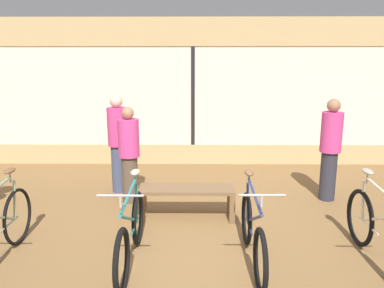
{
  "coord_description": "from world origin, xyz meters",
  "views": [
    {
      "loc": [
        0.06,
        -4.26,
        2.29
      ],
      "look_at": [
        0.0,
        1.77,
        0.95
      ],
      "focal_mm": 35.0,
      "sensor_mm": 36.0,
      "label": 1
    }
  ],
  "objects_px": {
    "display_bench": "(186,193)",
    "bicycle_left": "(131,233)",
    "customer_by_window": "(129,153)",
    "bicycle_right": "(253,233)",
    "customer_near_rack": "(330,148)",
    "bicycle_far_right": "(380,233)",
    "customer_mid_floor": "(118,142)"
  },
  "relations": [
    {
      "from": "bicycle_right",
      "to": "customer_near_rack",
      "type": "bearing_deg",
      "value": 52.77
    },
    {
      "from": "bicycle_right",
      "to": "customer_by_window",
      "type": "xyz_separation_m",
      "value": [
        -1.73,
        1.94,
        0.46
      ]
    },
    {
      "from": "bicycle_right",
      "to": "display_bench",
      "type": "distance_m",
      "value": 1.5
    },
    {
      "from": "bicycle_left",
      "to": "bicycle_far_right",
      "type": "relative_size",
      "value": 0.98
    },
    {
      "from": "bicycle_right",
      "to": "customer_by_window",
      "type": "height_order",
      "value": "customer_by_window"
    },
    {
      "from": "bicycle_left",
      "to": "bicycle_far_right",
      "type": "xyz_separation_m",
      "value": [
        2.81,
        -0.01,
        0.02
      ]
    },
    {
      "from": "bicycle_left",
      "to": "bicycle_far_right",
      "type": "distance_m",
      "value": 2.81
    },
    {
      "from": "bicycle_left",
      "to": "bicycle_right",
      "type": "height_order",
      "value": "bicycle_left"
    },
    {
      "from": "bicycle_right",
      "to": "customer_near_rack",
      "type": "distance_m",
      "value": 2.64
    },
    {
      "from": "customer_by_window",
      "to": "customer_mid_floor",
      "type": "relative_size",
      "value": 0.92
    },
    {
      "from": "customer_mid_floor",
      "to": "bicycle_right",
      "type": "bearing_deg",
      "value": -50.46
    },
    {
      "from": "bicycle_far_right",
      "to": "customer_mid_floor",
      "type": "bearing_deg",
      "value": 144.21
    },
    {
      "from": "bicycle_left",
      "to": "bicycle_far_right",
      "type": "height_order",
      "value": "bicycle_far_right"
    },
    {
      "from": "bicycle_far_right",
      "to": "customer_mid_floor",
      "type": "distance_m",
      "value": 4.27
    },
    {
      "from": "customer_near_rack",
      "to": "customer_mid_floor",
      "type": "xyz_separation_m",
      "value": [
        -3.58,
        0.38,
        0.02
      ]
    },
    {
      "from": "bicycle_left",
      "to": "display_bench",
      "type": "height_order",
      "value": "bicycle_left"
    },
    {
      "from": "display_bench",
      "to": "customer_by_window",
      "type": "height_order",
      "value": "customer_by_window"
    },
    {
      "from": "display_bench",
      "to": "customer_mid_floor",
      "type": "xyz_separation_m",
      "value": [
        -1.23,
        1.17,
        0.52
      ]
    },
    {
      "from": "display_bench",
      "to": "bicycle_left",
      "type": "bearing_deg",
      "value": -114.9
    },
    {
      "from": "bicycle_left",
      "to": "customer_by_window",
      "type": "relative_size",
      "value": 1.1
    },
    {
      "from": "bicycle_right",
      "to": "bicycle_far_right",
      "type": "relative_size",
      "value": 0.95
    },
    {
      "from": "bicycle_far_right",
      "to": "customer_mid_floor",
      "type": "relative_size",
      "value": 1.03
    },
    {
      "from": "bicycle_far_right",
      "to": "display_bench",
      "type": "distance_m",
      "value": 2.57
    },
    {
      "from": "bicycle_right",
      "to": "customer_by_window",
      "type": "bearing_deg",
      "value": 131.79
    },
    {
      "from": "bicycle_far_right",
      "to": "bicycle_right",
      "type": "bearing_deg",
      "value": 178.43
    },
    {
      "from": "display_bench",
      "to": "customer_by_window",
      "type": "bearing_deg",
      "value": 144.86
    },
    {
      "from": "bicycle_left",
      "to": "customer_mid_floor",
      "type": "xyz_separation_m",
      "value": [
        -0.63,
        2.46,
        0.54
      ]
    },
    {
      "from": "bicycle_far_right",
      "to": "display_bench",
      "type": "relative_size",
      "value": 1.27
    },
    {
      "from": "bicycle_far_right",
      "to": "customer_by_window",
      "type": "height_order",
      "value": "customer_by_window"
    },
    {
      "from": "display_bench",
      "to": "customer_by_window",
      "type": "relative_size",
      "value": 0.89
    },
    {
      "from": "customer_by_window",
      "to": "customer_mid_floor",
      "type": "distance_m",
      "value": 0.58
    },
    {
      "from": "bicycle_right",
      "to": "customer_near_rack",
      "type": "height_order",
      "value": "customer_near_rack"
    }
  ]
}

